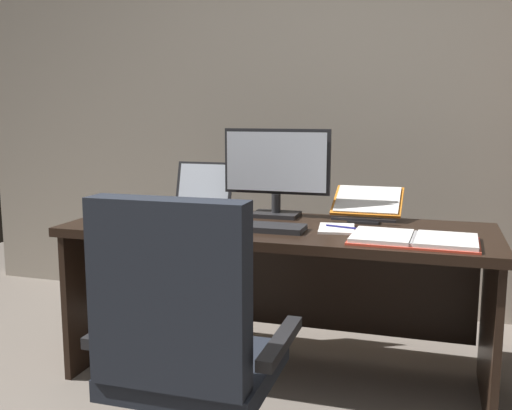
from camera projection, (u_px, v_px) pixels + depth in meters
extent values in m
cube|color=#A89E8E|center=(349.00, 103.00, 3.52)|extent=(5.04, 0.12, 2.52)
cube|color=black|center=(277.00, 230.00, 2.61)|extent=(1.88, 0.69, 0.04)
cube|color=black|center=(102.00, 289.00, 2.93)|extent=(0.03, 0.63, 0.67)
cube|color=black|center=(490.00, 328.00, 2.41)|extent=(0.03, 0.63, 0.67)
cube|color=black|center=(293.00, 280.00, 2.97)|extent=(1.76, 0.03, 0.47)
cube|color=#232833|center=(197.00, 369.00, 1.92)|extent=(0.50, 0.48, 0.07)
cube|color=#232833|center=(169.00, 295.00, 1.68)|extent=(0.48, 0.10, 0.56)
cube|color=#232326|center=(120.00, 323.00, 1.98)|extent=(0.05, 0.38, 0.04)
cube|color=#232326|center=(281.00, 342.00, 1.82)|extent=(0.05, 0.38, 0.04)
cube|color=#232326|center=(276.00, 214.00, 2.83)|extent=(0.22, 0.16, 0.02)
cylinder|color=#232326|center=(276.00, 203.00, 2.82)|extent=(0.04, 0.04, 0.09)
cube|color=#232326|center=(277.00, 161.00, 2.80)|extent=(0.52, 0.02, 0.31)
cube|color=silver|center=(276.00, 162.00, 2.78)|extent=(0.49, 0.00, 0.28)
cube|color=#232326|center=(193.00, 211.00, 2.91)|extent=(0.30, 0.24, 0.02)
cube|color=#2D2D30|center=(192.00, 209.00, 2.89)|extent=(0.26, 0.13, 0.00)
cube|color=#232326|center=(204.00, 184.00, 3.04)|extent=(0.30, 0.07, 0.22)
cube|color=silver|center=(204.00, 183.00, 3.03)|extent=(0.27, 0.06, 0.20)
cube|color=#232326|center=(256.00, 227.00, 2.52)|extent=(0.42, 0.15, 0.02)
ellipsoid|color=#232326|center=(191.00, 221.00, 2.60)|extent=(0.06, 0.10, 0.04)
cube|color=#232326|center=(364.00, 221.00, 2.69)|extent=(0.14, 0.12, 0.01)
cube|color=#232326|center=(363.00, 220.00, 2.64)|extent=(0.29, 0.01, 0.01)
cube|color=orange|center=(368.00, 201.00, 2.79)|extent=(0.32, 0.24, 0.11)
cube|color=white|center=(368.00, 199.00, 2.79)|extent=(0.30, 0.22, 0.10)
cube|color=#DB422D|center=(382.00, 239.00, 2.32)|extent=(0.25, 0.29, 0.01)
cube|color=#DB422D|center=(446.00, 243.00, 2.24)|extent=(0.25, 0.29, 0.01)
cube|color=white|center=(382.00, 236.00, 2.32)|extent=(0.24, 0.28, 0.02)
cube|color=white|center=(447.00, 240.00, 2.24)|extent=(0.24, 0.28, 0.02)
cylinder|color=#B7B7BC|center=(414.00, 239.00, 2.28)|extent=(0.03, 0.25, 0.02)
cube|color=white|center=(337.00, 229.00, 2.52)|extent=(0.18, 0.23, 0.01)
cylinder|color=navy|center=(341.00, 227.00, 2.51)|extent=(0.14, 0.04, 0.01)
cylinder|color=#334C7A|center=(129.00, 204.00, 2.91)|extent=(0.08, 0.08, 0.09)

